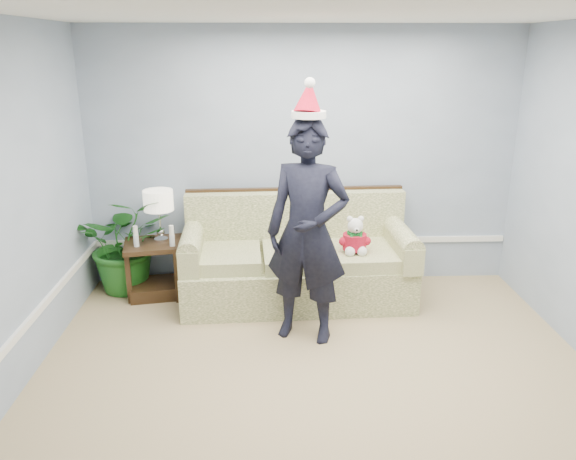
% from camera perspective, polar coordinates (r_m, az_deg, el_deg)
% --- Properties ---
extents(room_shell, '(4.54, 5.04, 2.74)m').
position_cam_1_polar(room_shell, '(3.53, 4.03, -0.60)').
color(room_shell, tan).
rests_on(room_shell, ground).
extents(wainscot_trim, '(4.49, 4.99, 0.06)m').
position_cam_1_polar(wainscot_trim, '(5.00, -11.30, -6.20)').
color(wainscot_trim, white).
rests_on(wainscot_trim, room_shell).
extents(sofa, '(2.32, 1.07, 1.07)m').
position_cam_1_polar(sofa, '(5.75, 0.88, -3.28)').
color(sofa, '#50612E').
rests_on(sofa, room_shell).
extents(side_table, '(0.68, 0.60, 0.58)m').
position_cam_1_polar(side_table, '(6.00, -13.20, -4.42)').
color(side_table, '#352013').
rests_on(side_table, room_shell).
extents(table_lamp, '(0.30, 0.30, 0.53)m').
position_cam_1_polar(table_lamp, '(5.80, -13.03, 2.73)').
color(table_lamp, silver).
rests_on(table_lamp, side_table).
extents(candle_pair, '(0.41, 0.05, 0.21)m').
position_cam_1_polar(candle_pair, '(5.74, -13.47, -0.67)').
color(candle_pair, silver).
rests_on(candle_pair, side_table).
extents(houseplant, '(1.05, 0.94, 1.05)m').
position_cam_1_polar(houseplant, '(6.11, -16.06, -1.25)').
color(houseplant, '#1C5D1C').
rests_on(houseplant, room_shell).
extents(man, '(0.82, 0.67, 1.95)m').
position_cam_1_polar(man, '(4.77, 1.99, -0.27)').
color(man, black).
rests_on(man, room_shell).
extents(santa_hat, '(0.35, 0.38, 0.33)m').
position_cam_1_polar(santa_hat, '(4.56, 2.13, 13.07)').
color(santa_hat, white).
rests_on(santa_hat, man).
extents(teddy_bear, '(0.23, 0.27, 0.38)m').
position_cam_1_polar(teddy_bear, '(5.48, 6.80, -0.96)').
color(teddy_bear, white).
rests_on(teddy_bear, sofa).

